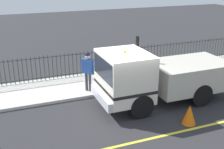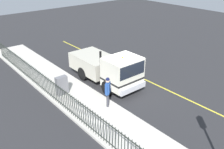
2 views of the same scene
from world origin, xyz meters
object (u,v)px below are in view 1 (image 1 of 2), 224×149
utility_cabinet (134,63)px  traffic_cone (189,114)px  worker_standing (88,68)px  work_truck (154,75)px

utility_cabinet → traffic_cone: (-5.33, 0.29, -0.36)m
worker_standing → utility_cabinet: (1.34, -2.94, -0.52)m
work_truck → utility_cabinet: (3.28, -0.67, -0.53)m
traffic_cone → work_truck: bearing=10.6°
work_truck → utility_cabinet: 3.39m
worker_standing → utility_cabinet: bearing=73.2°
worker_standing → traffic_cone: size_ratio=2.47×
work_truck → worker_standing: (1.94, 2.27, -0.01)m
utility_cabinet → traffic_cone: 5.35m
work_truck → traffic_cone: 2.27m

